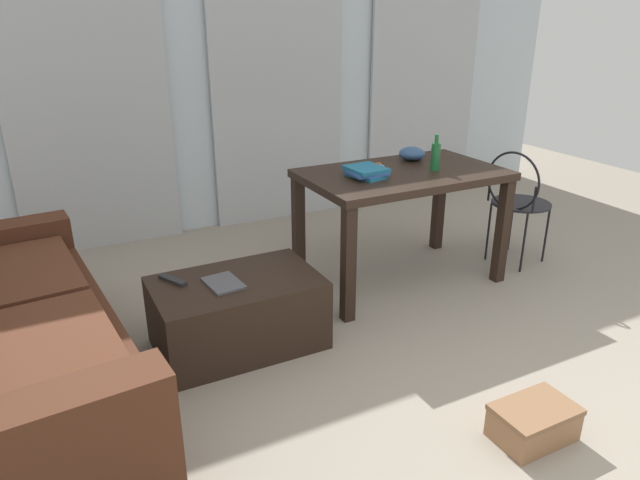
{
  "coord_description": "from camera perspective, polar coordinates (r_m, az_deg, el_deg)",
  "views": [
    {
      "loc": [
        -1.94,
        -1.05,
        1.71
      ],
      "look_at": [
        -0.45,
        1.83,
        0.42
      ],
      "focal_mm": 32.22,
      "sensor_mm": 36.0,
      "label": 1
    }
  ],
  "objects": [
    {
      "name": "scissors",
      "position": [
        3.89,
        5.89,
        7.51
      ],
      "size": [
        0.07,
        0.1,
        0.0
      ],
      "color": "#9EA0A5",
      "rests_on": "craft_table"
    },
    {
      "name": "coffee_table",
      "position": [
        3.16,
        -8.17,
        -7.18
      ],
      "size": [
        0.87,
        0.55,
        0.39
      ],
      "color": "black",
      "rests_on": "ground"
    },
    {
      "name": "bowl",
      "position": [
        4.03,
        9.11,
        8.47
      ],
      "size": [
        0.18,
        0.18,
        0.09
      ],
      "primitive_type": "ellipsoid",
      "color": "#2D4C7A",
      "rests_on": "craft_table"
    },
    {
      "name": "wire_chair",
      "position": [
        4.26,
        18.96,
        4.21
      ],
      "size": [
        0.41,
        0.44,
        0.84
      ],
      "color": "black",
      "rests_on": "ground"
    },
    {
      "name": "craft_table",
      "position": [
        3.77,
        8.15,
        5.2
      ],
      "size": [
        1.28,
        0.77,
        0.76
      ],
      "color": "black",
      "rests_on": "ground"
    },
    {
      "name": "ground_plane",
      "position": [
        3.54,
        10.03,
        -7.55
      ],
      "size": [
        8.47,
        8.47,
        0.0
      ],
      "primitive_type": "plane",
      "color": "gray"
    },
    {
      "name": "book_stack",
      "position": [
        3.57,
        4.59,
        6.78
      ],
      "size": [
        0.23,
        0.26,
        0.06
      ],
      "color": "#1E668C",
      "rests_on": "craft_table"
    },
    {
      "name": "tv_remote_primary",
      "position": [
        3.12,
        -14.44,
        -3.87
      ],
      "size": [
        0.12,
        0.19,
        0.02
      ],
      "primitive_type": "cube",
      "rotation": [
        0.0,
        0.0,
        0.45
      ],
      "color": "#232326",
      "rests_on": "coffee_table"
    },
    {
      "name": "magazine",
      "position": [
        3.03,
        -9.56,
        -4.25
      ],
      "size": [
        0.19,
        0.25,
        0.01
      ],
      "primitive_type": "cube",
      "rotation": [
        0.0,
        0.0,
        0.1
      ],
      "color": "#4C4C51",
      "rests_on": "coffee_table"
    },
    {
      "name": "bottle_near",
      "position": [
        3.77,
        11.4,
        8.19
      ],
      "size": [
        0.06,
        0.06,
        0.23
      ],
      "color": "#195B2D",
      "rests_on": "craft_table"
    },
    {
      "name": "wall_back",
      "position": [
        5.0,
        -4.56,
        15.79
      ],
      "size": [
        5.83,
        0.1,
        2.4
      ],
      "primitive_type": "cube",
      "color": "silver",
      "rests_on": "ground"
    },
    {
      "name": "curtains",
      "position": [
        4.94,
        -4.11,
        13.89
      ],
      "size": [
        4.15,
        0.03,
        2.09
      ],
      "color": "#B2B7BC",
      "rests_on": "ground"
    },
    {
      "name": "shoebox",
      "position": [
        2.73,
        20.44,
        -16.59
      ],
      "size": [
        0.35,
        0.23,
        0.16
      ],
      "color": "#996B47",
      "rests_on": "ground"
    }
  ]
}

